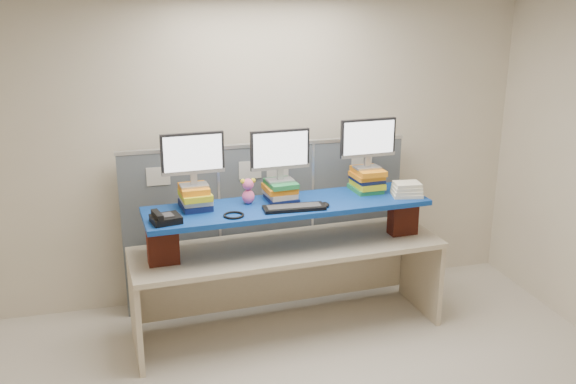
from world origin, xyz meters
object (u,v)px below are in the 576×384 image
object	(u,v)px
monitor_left	(193,156)
monitor_center	(280,152)
desk_phone	(165,218)
keyboard	(294,208)
desk	(288,263)
monitor_right	(368,140)
blue_board	(288,206)

from	to	relation	value
monitor_left	monitor_center	bearing A→B (deg)	0.00
monitor_left	desk_phone	distance (m)	0.54
monitor_center	keyboard	xyz separation A→B (m)	(0.05, -0.27, -0.39)
keyboard	monitor_center	bearing A→B (deg)	102.16
desk	monitor_center	world-z (taller)	monitor_center
monitor_right	desk_phone	xyz separation A→B (m)	(-1.75, -0.35, -0.42)
blue_board	desk	bearing A→B (deg)	-96.86
monitor_right	desk_phone	distance (m)	1.83
monitor_left	monitor_right	world-z (taller)	monitor_right
monitor_left	desk	bearing A→B (deg)	-9.08
blue_board	keyboard	distance (m)	0.15
monitor_right	keyboard	world-z (taller)	monitor_right
desk	keyboard	world-z (taller)	keyboard
blue_board	monitor_right	xyz separation A→B (m)	(0.74, 0.16, 0.47)
monitor_center	keyboard	size ratio (longest dim) A/B	0.99
monitor_center	monitor_right	bearing A→B (deg)	-0.00
desk	blue_board	bearing A→B (deg)	83.14
blue_board	keyboard	size ratio (longest dim) A/B	4.67
blue_board	keyboard	world-z (taller)	keyboard
desk	blue_board	distance (m)	0.50
monitor_left	monitor_right	bearing A→B (deg)	0.00
desk	keyboard	xyz separation A→B (m)	(0.01, -0.15, 0.54)
monitor_center	monitor_right	world-z (taller)	monitor_right
blue_board	desk_phone	size ratio (longest dim) A/B	9.47
monitor_center	desk_phone	distance (m)	1.08
blue_board	monitor_left	size ratio (longest dim) A/B	4.70
keyboard	monitor_left	bearing A→B (deg)	165.67
blue_board	desk_phone	xyz separation A→B (m)	(-1.00, -0.19, 0.05)
monitor_center	monitor_right	size ratio (longest dim) A/B	1.00
blue_board	monitor_left	distance (m)	0.88
desk_phone	monitor_center	bearing A→B (deg)	5.76
desk	desk_phone	world-z (taller)	desk_phone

